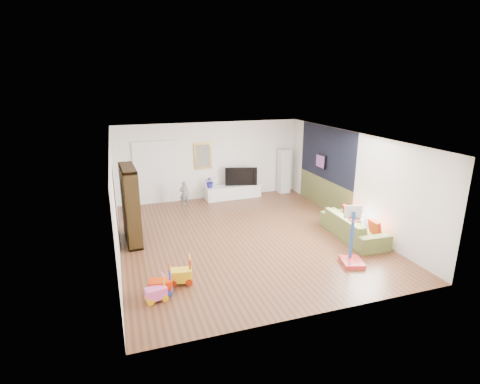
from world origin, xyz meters
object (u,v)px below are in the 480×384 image
object	(u,v)px
sofa	(353,227)
basketball_hoop	(354,237)
media_console	(233,192)
bookshelf	(130,205)

from	to	relation	value
sofa	basketball_hoop	xyz separation A→B (m)	(-0.91, -1.30, 0.37)
media_console	basketball_hoop	xyz separation A→B (m)	(1.08, -5.71, 0.45)
media_console	sofa	distance (m)	4.84
bookshelf	basketball_hoop	xyz separation A→B (m)	(4.71, -2.97, -0.32)
bookshelf	sofa	bearing A→B (deg)	-19.54
basketball_hoop	sofa	bearing A→B (deg)	70.75
media_console	bookshelf	distance (m)	4.62
sofa	basketball_hoop	world-z (taller)	basketball_hoop
bookshelf	basketball_hoop	size ratio (longest dim) A/B	1.46
media_console	bookshelf	world-z (taller)	bookshelf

